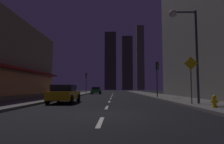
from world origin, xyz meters
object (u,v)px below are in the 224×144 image
object	(u,v)px
car_parked_near	(64,94)
traffic_light_near_right	(157,71)
car_parked_far	(96,90)
fire_hydrant_far_left	(68,94)
fire_hydrant_yellow_near	(214,102)
street_lamp_right	(184,33)
pedestrian_crossing_sign	(191,76)
traffic_light_far_left	(86,78)

from	to	relation	value
car_parked_near	traffic_light_near_right	world-z (taller)	traffic_light_near_right
car_parked_far	fire_hydrant_far_left	world-z (taller)	car_parked_far
fire_hydrant_yellow_near	traffic_light_near_right	size ratio (longest dim) A/B	0.16
street_lamp_right	pedestrian_crossing_sign	world-z (taller)	street_lamp_right
fire_hydrant_far_left	car_parked_far	bearing A→B (deg)	81.50
car_parked_far	traffic_light_far_left	distance (m)	3.62
car_parked_near	fire_hydrant_yellow_near	size ratio (longest dim) A/B	6.48
car_parked_near	street_lamp_right	distance (m)	10.23
traffic_light_far_left	street_lamp_right	bearing A→B (deg)	-67.94
street_lamp_right	pedestrian_crossing_sign	distance (m)	3.08
fire_hydrant_far_left	traffic_light_far_left	bearing A→B (deg)	88.31
fire_hydrant_yellow_near	traffic_light_near_right	bearing A→B (deg)	91.83
car_parked_near	fire_hydrant_yellow_near	world-z (taller)	car_parked_near
fire_hydrant_yellow_near	street_lamp_right	distance (m)	5.39
traffic_light_far_left	pedestrian_crossing_sign	world-z (taller)	traffic_light_far_left
car_parked_far	traffic_light_far_left	size ratio (longest dim) A/B	1.01
car_parked_far	traffic_light_near_right	world-z (taller)	traffic_light_near_right
car_parked_far	fire_hydrant_far_left	bearing A→B (deg)	-98.50
fire_hydrant_yellow_near	traffic_light_near_right	distance (m)	12.79
car_parked_far	pedestrian_crossing_sign	xyz separation A→B (m)	(9.20, -29.08, 1.28)
car_parked_near	car_parked_far	xyz separation A→B (m)	(0.00, 26.39, 0.00)
car_parked_near	fire_hydrant_yellow_near	distance (m)	10.77
car_parked_far	fire_hydrant_yellow_near	distance (m)	32.86
fire_hydrant_far_left	pedestrian_crossing_sign	bearing A→B (deg)	-49.95
fire_hydrant_far_left	pedestrian_crossing_sign	world-z (taller)	pedestrian_crossing_sign
car_parked_near	street_lamp_right	world-z (taller)	street_lamp_right
car_parked_near	traffic_light_near_right	bearing A→B (deg)	39.22
fire_hydrant_yellow_near	traffic_light_far_left	xyz separation A→B (m)	(-11.40, 29.58, 2.74)
fire_hydrant_yellow_near	fire_hydrant_far_left	distance (m)	19.93
car_parked_near	traffic_light_near_right	distance (m)	12.00
street_lamp_right	fire_hydrant_far_left	bearing A→B (deg)	130.25
fire_hydrant_yellow_near	traffic_light_far_left	world-z (taller)	traffic_light_far_left
car_parked_far	street_lamp_right	distance (m)	30.40
fire_hydrant_yellow_near	fire_hydrant_far_left	size ratio (longest dim) A/B	1.00
car_parked_far	traffic_light_far_left	world-z (taller)	traffic_light_far_left
fire_hydrant_far_left	fire_hydrant_yellow_near	bearing A→B (deg)	-53.69
fire_hydrant_far_left	street_lamp_right	bearing A→B (deg)	-49.75
traffic_light_far_left	car_parked_far	bearing A→B (deg)	44.49
street_lamp_right	traffic_light_far_left	bearing A→B (deg)	112.06
car_parked_far	traffic_light_near_right	size ratio (longest dim) A/B	1.01
car_parked_far	fire_hydrant_yellow_near	bearing A→B (deg)	-73.19
car_parked_near	fire_hydrant_far_left	xyz separation A→B (m)	(-2.30, 11.00, -0.29)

